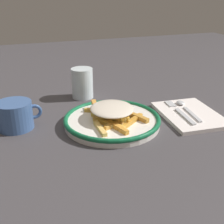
# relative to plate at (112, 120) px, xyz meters

# --- Properties ---
(ground_plane) EXTENTS (2.60, 2.60, 0.00)m
(ground_plane) POSITION_rel_plate_xyz_m (0.00, 0.00, -0.01)
(ground_plane) COLOR #3D393D
(plate) EXTENTS (0.26, 0.26, 0.02)m
(plate) POSITION_rel_plate_xyz_m (0.00, 0.00, 0.00)
(plate) COLOR silver
(plate) RESTS_ON ground_plane
(fries_heap) EXTENTS (0.15, 0.20, 0.04)m
(fries_heap) POSITION_rel_plate_xyz_m (0.00, 0.00, 0.03)
(fries_heap) COLOR gold
(fries_heap) RESTS_ON plate
(napkin) EXTENTS (0.17, 0.22, 0.01)m
(napkin) POSITION_rel_plate_xyz_m (0.23, -0.02, -0.01)
(napkin) COLOR silver
(napkin) RESTS_ON ground_plane
(fork) EXTENTS (0.03, 0.18, 0.01)m
(fork) POSITION_rel_plate_xyz_m (0.21, -0.01, 0.00)
(fork) COLOR silver
(fork) RESTS_ON napkin
(spoon) EXTENTS (0.04, 0.15, 0.01)m
(spoon) POSITION_rel_plate_xyz_m (0.24, 0.01, 0.00)
(spoon) COLOR silver
(spoon) RESTS_ON napkin
(water_glass) EXTENTS (0.07, 0.07, 0.10)m
(water_glass) POSITION_rel_plate_xyz_m (-0.02, 0.24, 0.04)
(water_glass) COLOR silver
(water_glass) RESTS_ON ground_plane
(coffee_mug) EXTENTS (0.12, 0.09, 0.07)m
(coffee_mug) POSITION_rel_plate_xyz_m (-0.25, 0.07, 0.02)
(coffee_mug) COLOR #3C5B91
(coffee_mug) RESTS_ON ground_plane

